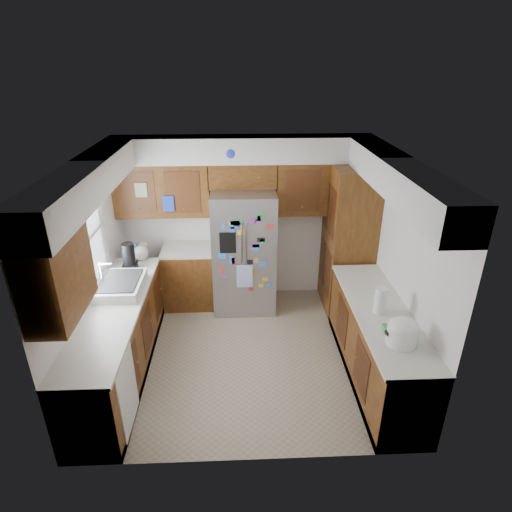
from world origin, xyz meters
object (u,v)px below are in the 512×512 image
(pantry, at_px, (348,240))
(rice_cooker, at_px, (403,331))
(fridge, at_px, (244,251))
(paper_towel, at_px, (380,300))

(pantry, relative_size, rice_cooker, 6.89)
(fridge, bearing_deg, rice_cooker, -56.71)
(fridge, distance_m, paper_towel, 2.26)
(fridge, distance_m, rice_cooker, 2.74)
(rice_cooker, relative_size, paper_towel, 1.05)
(fridge, height_order, paper_towel, fridge)
(pantry, bearing_deg, fridge, 177.94)
(pantry, relative_size, fridge, 1.19)
(pantry, distance_m, rice_cooker, 2.23)
(pantry, height_order, rice_cooker, pantry)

